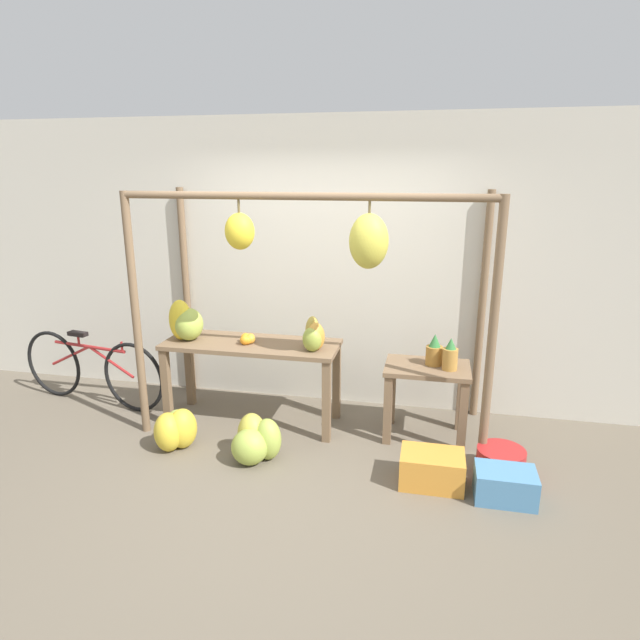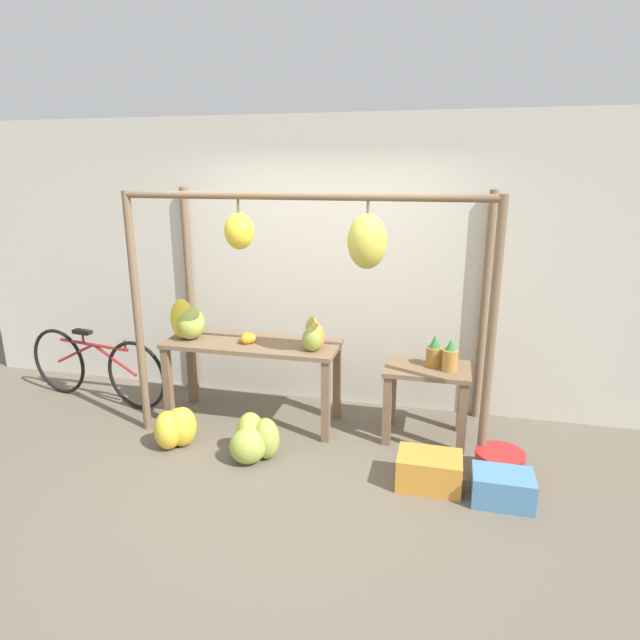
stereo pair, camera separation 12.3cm
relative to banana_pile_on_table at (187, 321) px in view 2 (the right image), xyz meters
name	(u,v)px [view 2 (the right image)]	position (x,y,z in m)	size (l,w,h in m)	color
ground_plane	(282,483)	(1.19, -0.91, -0.95)	(20.00, 20.00, 0.00)	#665B4C
shop_wall_back	(330,265)	(1.19, 0.73, 0.45)	(8.00, 0.08, 2.80)	beige
stall_awning	(319,268)	(1.29, -0.14, 0.58)	(3.02, 1.15, 2.14)	brown
display_table_main	(252,355)	(0.61, 0.05, -0.30)	(1.60, 0.58, 0.78)	brown
display_table_side	(426,385)	(2.20, 0.09, -0.45)	(0.73, 0.51, 0.67)	brown
banana_pile_on_table	(187,321)	(0.00, 0.00, 0.00)	(0.33, 0.29, 0.38)	#9EB247
orange_pile	(248,338)	(0.59, 0.02, -0.12)	(0.15, 0.17, 0.09)	orange
pineapple_cluster	(441,355)	(2.31, 0.09, -0.16)	(0.27, 0.23, 0.28)	#B27F38
banana_pile_ground_left	(176,427)	(0.13, -0.57, -0.78)	(0.42, 0.47, 0.35)	gold
banana_pile_ground_right	(254,439)	(0.86, -0.61, -0.78)	(0.48, 0.47, 0.37)	#9EB247
fruit_crate_white	(429,470)	(2.27, -0.68, -0.82)	(0.47, 0.33, 0.25)	orange
blue_bucket	(499,464)	(2.80, -0.43, -0.84)	(0.37, 0.37, 0.21)	#AD2323
parked_bicycle	(96,367)	(-1.11, 0.10, -0.58)	(1.72, 0.32, 0.75)	black
papaya_pile	(314,336)	(1.22, -0.03, -0.04)	(0.24, 0.31, 0.28)	#B2993D
fruit_crate_purple	(502,488)	(2.79, -0.77, -0.83)	(0.43, 0.30, 0.23)	#4C84B2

